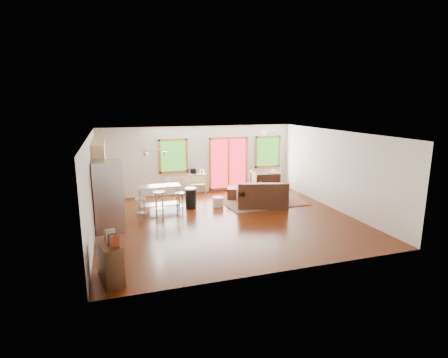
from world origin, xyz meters
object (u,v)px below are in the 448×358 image
object	(u,v)px
coffee_table	(255,188)
loveseat	(262,197)
ottoman	(236,193)
refrigerator	(109,196)
armchair	(265,181)
kitchen_cart	(197,176)
rug	(261,201)
island	(159,194)

from	to	relation	value
coffee_table	loveseat	bearing A→B (deg)	-102.21
ottoman	refrigerator	bearing A→B (deg)	-155.73
armchair	ottoman	bearing A→B (deg)	23.00
ottoman	refrigerator	size ratio (longest dim) A/B	0.33
coffee_table	refrigerator	distance (m)	5.49
kitchen_cart	armchair	bearing A→B (deg)	-17.35
ottoman	kitchen_cart	distance (m)	1.72
armchair	coffee_table	bearing A→B (deg)	47.17
loveseat	refrigerator	distance (m)	4.98
rug	island	bearing A→B (deg)	-178.81
armchair	kitchen_cart	distance (m)	2.63
refrigerator	loveseat	bearing A→B (deg)	5.88
loveseat	coffee_table	size ratio (longest dim) A/B	1.71
rug	coffee_table	xyz separation A→B (m)	(-0.00, 0.49, 0.36)
ottoman	rug	bearing A→B (deg)	-39.48
coffee_table	rug	bearing A→B (deg)	-89.46
loveseat	coffee_table	distance (m)	1.17
island	kitchen_cart	xyz separation A→B (m)	(1.70, 1.85, 0.09)
coffee_table	island	size ratio (longest dim) A/B	0.80
ottoman	kitchen_cart	size ratio (longest dim) A/B	0.63
loveseat	island	world-z (taller)	loveseat
armchair	ottoman	xyz separation A→B (m)	(-1.32, -0.38, -0.28)
kitchen_cart	loveseat	bearing A→B (deg)	-55.56
coffee_table	refrigerator	xyz separation A→B (m)	(-5.13, -1.86, 0.60)
rug	refrigerator	distance (m)	5.40
loveseat	island	distance (m)	3.42
rug	refrigerator	xyz separation A→B (m)	(-5.14, -1.38, 0.95)
kitchen_cart	ottoman	bearing A→B (deg)	-44.66
rug	loveseat	bearing A→B (deg)	-111.00
loveseat	island	xyz separation A→B (m)	(-3.36, 0.58, 0.24)
refrigerator	kitchen_cart	bearing A→B (deg)	41.81
coffee_table	refrigerator	world-z (taller)	refrigerator
rug	loveseat	size ratio (longest dim) A/B	1.51
kitchen_cart	refrigerator	bearing A→B (deg)	-135.64
loveseat	refrigerator	bearing A→B (deg)	-155.58
armchair	refrigerator	world-z (taller)	refrigerator
loveseat	refrigerator	size ratio (longest dim) A/B	0.96
rug	island	size ratio (longest dim) A/B	2.07
rug	loveseat	xyz separation A→B (m)	(-0.25, -0.65, 0.34)
coffee_table	ottoman	xyz separation A→B (m)	(-0.73, 0.12, -0.16)
rug	coffee_table	distance (m)	0.60
rug	armchair	world-z (taller)	armchair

